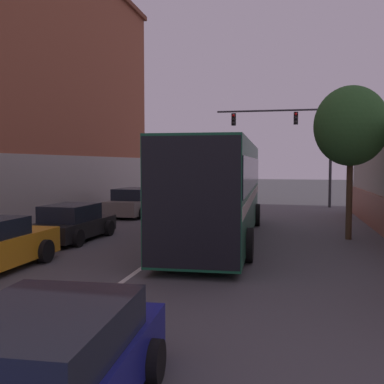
# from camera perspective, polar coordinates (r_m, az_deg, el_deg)

# --- Properties ---
(lane_center_line) EXTENTS (0.14, 45.51, 0.01)m
(lane_center_line) POSITION_cam_1_polar(r_m,az_deg,el_deg) (17.76, -0.54, -5.48)
(lane_center_line) COLOR silver
(lane_center_line) RESTS_ON ground_plane
(bus) EXTENTS (3.11, 12.30, 3.55)m
(bus) POSITION_cam_1_polar(r_m,az_deg,el_deg) (16.66, 3.51, 0.78)
(bus) COLOR #145133
(bus) RESTS_ON ground_plane
(hatchback_foreground) EXTENTS (2.28, 4.52, 1.27)m
(hatchback_foreground) POSITION_cam_1_polar(r_m,az_deg,el_deg) (5.29, -19.65, -21.44)
(hatchback_foreground) COLOR navy
(hatchback_foreground) RESTS_ON ground_plane
(parked_car_left_near) EXTENTS (2.05, 4.02, 1.33)m
(parked_car_left_near) POSITION_cam_1_polar(r_m,az_deg,el_deg) (17.09, -14.94, -3.86)
(parked_car_left_near) COLOR black
(parked_car_left_near) RESTS_ON ground_plane
(parked_car_left_far) EXTENTS (2.35, 4.60, 1.49)m
(parked_car_left_far) POSITION_cam_1_polar(r_m,az_deg,el_deg) (24.35, -7.16, -1.37)
(parked_car_left_far) COLOR slate
(parked_car_left_far) RESTS_ON ground_plane
(traffic_signal_gantry) EXTENTS (7.39, 0.36, 6.55)m
(traffic_signal_gantry) POSITION_cam_1_polar(r_m,az_deg,el_deg) (29.91, 13.13, 7.19)
(traffic_signal_gantry) COLOR #333338
(traffic_signal_gantry) RESTS_ON ground_plane
(street_tree_near) EXTENTS (2.67, 2.40, 5.67)m
(street_tree_near) POSITION_cam_1_polar(r_m,az_deg,el_deg) (17.62, 19.52, 7.85)
(street_tree_near) COLOR #4C3823
(street_tree_near) RESTS_ON ground_plane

